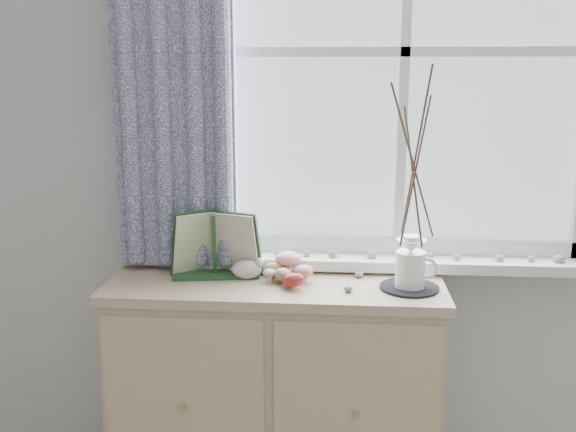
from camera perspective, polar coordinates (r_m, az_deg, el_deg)
The scene contains 8 objects.
sideboard at distance 2.47m, azimuth -1.11°, elevation -15.15°, with size 1.20×0.45×0.85m.
botanical_book at distance 2.30m, azimuth -6.64°, elevation -2.60°, with size 0.36×0.13×0.25m, color #214424, non-canonical shape.
toadstool_cluster at distance 2.32m, azimuth 0.15°, elevation -4.25°, with size 0.18×0.15×0.09m.
wooden_eggs at distance 2.28m, azimuth 0.01°, elevation -5.16°, with size 0.17×0.18×0.08m.
songbird_figurine at distance 2.32m, azimuth -3.68°, elevation -4.66°, with size 0.15×0.07×0.08m, color silver, non-canonical shape.
crocheted_doily at distance 2.26m, azimuth 10.73°, elevation -6.26°, with size 0.20×0.20×0.01m, color black.
twig_pitcher at distance 2.16m, azimuth 11.21°, elevation 4.71°, with size 0.33×0.33×0.77m.
sideboard_pebbles at distance 2.26m, azimuth 7.58°, elevation -6.00°, with size 0.25×0.19×0.02m.
Camera 1 is at (0.07, -0.42, 1.59)m, focal length 40.00 mm.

